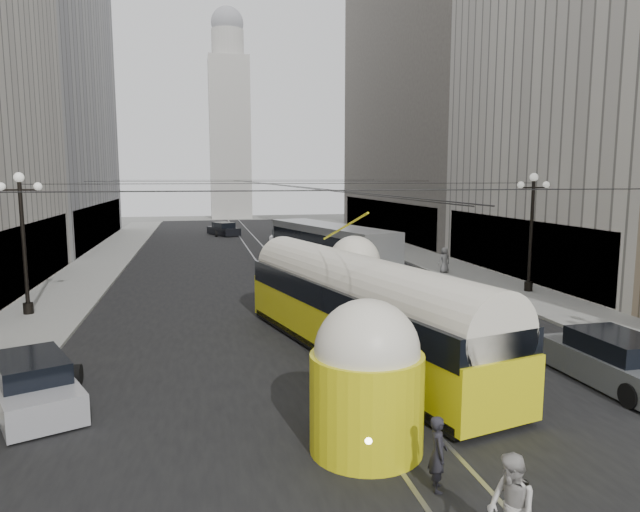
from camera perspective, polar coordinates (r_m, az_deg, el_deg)
name	(u,v)px	position (r m, az deg, el deg)	size (l,w,h in m)	color
ground	(463,504)	(12.42, 14.08, -22.96)	(170.00, 170.00, 0.00)	slate
road	(267,262)	(42.77, -5.30, -0.60)	(20.00, 85.00, 0.02)	black
sidewalk_left	(105,259)	(46.50, -20.68, -0.30)	(4.00, 72.00, 0.15)	gray
sidewalk_right	(403,251)	(48.94, 8.29, 0.52)	(4.00, 72.00, 0.15)	gray
rail_left	(257,262)	(42.69, -6.30, -0.63)	(0.12, 85.00, 0.04)	gray
rail_right	(277,262)	(42.86, -4.31, -0.57)	(0.12, 85.00, 0.04)	gray
building_left_far	(25,88)	(60.01, -27.42, 14.72)	(12.60, 28.60, 28.60)	#999999
building_right_far	(439,80)	(63.45, 11.78, 16.83)	(12.60, 32.60, 32.60)	#514C47
distant_tower	(229,119)	(90.07, -9.06, 13.35)	(6.00, 6.00, 31.36)	#B2AFA8
lamppost_left_mid	(23,235)	(28.70, -27.56, 1.87)	(1.86, 0.44, 6.37)	black
lamppost_right_mid	(532,225)	(32.69, 20.39, 2.91)	(1.86, 0.44, 6.37)	black
catenary	(269,183)	(41.31, -5.08, 7.29)	(25.00, 72.00, 0.23)	black
streetcar	(358,308)	(20.09, 3.85, -5.17)	(6.05, 16.17, 3.64)	yellow
city_bus	(330,247)	(37.09, 0.99, 0.87)	(6.03, 13.12, 3.22)	#9EA1A3
sedan_silver	(32,385)	(17.90, -26.84, -11.42)	(3.58, 4.97, 1.45)	#BABBC0
sedan_grey	(616,362)	(19.92, 27.49, -9.37)	(2.18, 5.02, 1.57)	slate
sedan_white_far	(283,237)	(54.44, -3.76, 1.94)	(3.00, 4.89, 1.44)	silver
sedan_dark_far	(224,229)	(62.81, -9.62, 2.64)	(3.55, 4.86, 1.42)	black
pedestrian_crossing_a	(438,453)	(12.42, 11.71, -18.76)	(0.57, 0.38, 1.57)	black
pedestrian_crossing_b	(511,508)	(10.73, 18.57, -22.81)	(0.89, 0.69, 1.83)	#A8A49D
pedestrian_sidewalk_right	(444,260)	(37.78, 12.34, -0.40)	(0.80, 0.49, 1.65)	slate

